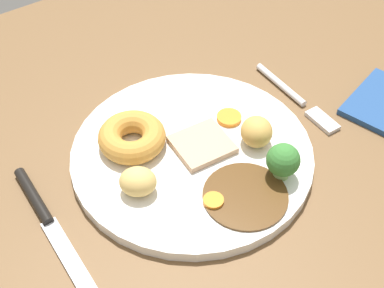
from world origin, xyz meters
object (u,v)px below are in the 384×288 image
Objects in this scene: dinner_plate at (192,154)px; yorkshire_pudding at (132,137)px; roast_potato_left at (138,182)px; meat_slice_main at (202,145)px; carrot_coin_front at (213,201)px; broccoli_floret at (283,161)px; roast_potato_right at (257,132)px; carrot_coin_back at (229,118)px; knife at (46,217)px; fork at (297,99)px.

dinner_plate is 3.57× the size of yorkshire_pudding.
yorkshire_pudding is at bearing -115.69° from roast_potato_left.
meat_slice_main reaches higher than carrot_coin_front.
roast_potato_left is at bearing -27.52° from broccoli_floret.
yorkshire_pudding is at bearing -33.47° from roast_potato_right.
carrot_coin_back is at bearing -95.11° from broccoli_floret.
roast_potato_left is at bearing 72.53° from knife.
broccoli_floret reaches higher than carrot_coin_front.
broccoli_floret is (-4.55, 8.63, 2.02)cm from meat_slice_main.
fork is (-22.40, 4.41, -2.38)cm from yorkshire_pudding.
roast_potato_right is 1.32× the size of carrot_coin_back.
broccoli_floret is at bearing -48.78° from fork.
yorkshire_pudding is 0.43× the size of knife.
knife is (19.15, -2.04, -1.35)cm from meat_slice_main.
fork is (-11.37, -9.17, -3.43)cm from broccoli_floret.
yorkshire_pudding is 22.96cm from fork.
dinner_plate is at bearing 13.18° from carrot_coin_back.
broccoli_floret is 0.29× the size of fork.
yorkshire_pudding reaches higher than carrot_coin_front.
carrot_coin_back reaches higher than fork.
broccoli_floret reaches higher than knife.
roast_potato_right is (-5.60, 3.04, 1.35)cm from meat_slice_main.
roast_potato_left reaches higher than meat_slice_main.
roast_potato_right is 0.26× the size of fork.
knife is (17.90, -1.76, -0.25)cm from dinner_plate.
yorkshire_pudding is at bearing 104.63° from knife.
roast_potato_right reaches higher than fork.
meat_slice_main is 9.96cm from broccoli_floret.
yorkshire_pudding is at bearing -98.82° from fork.
carrot_coin_front and carrot_coin_back have the same top height.
dinner_plate is at bearing -109.14° from carrot_coin_front.
broccoli_floret reaches higher than dinner_plate.
carrot_coin_front is 0.12× the size of knife.
broccoli_floret reaches higher than fork.
roast_potato_right is 5.73cm from broccoli_floret.
broccoli_floret is (1.05, 5.59, 0.67)cm from roast_potato_right.
carrot_coin_front is at bearing 132.66° from roast_potato_left.
carrot_coin_back is 10.59cm from fork.
dinner_plate is 1.53× the size of knife.
meat_slice_main is 15.99cm from fork.
fork is (-25.41, -1.85, -2.55)cm from roast_potato_left.
carrot_coin_front is at bearing 24.54° from roast_potato_right.
roast_potato_right reaches higher than carrot_coin_back.
dinner_plate is at bearing -25.86° from roast_potato_right.
meat_slice_main is 8.22cm from yorkshire_pudding.
carrot_coin_back is at bearing -135.47° from carrot_coin_front.
meat_slice_main is 2.08× the size of carrot_coin_back.
roast_potato_right is at bearing 173.48° from roast_potato_left.
carrot_coin_front is at bearing -8.42° from broccoli_floret.
broccoli_floret reaches higher than roast_potato_right.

